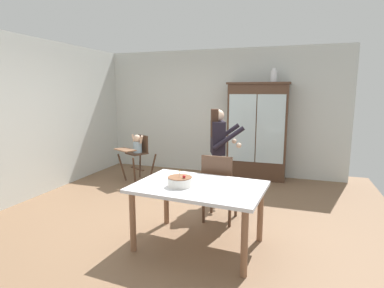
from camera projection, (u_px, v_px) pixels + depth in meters
name	position (u px, v px, depth m)	size (l,w,h in m)	color
ground_plane	(176.00, 215.00, 4.53)	(6.24, 6.24, 0.00)	brown
wall_back	(220.00, 112.00, 6.76)	(5.32, 0.06, 2.70)	silver
wall_left	(30.00, 119.00, 5.13)	(0.06, 5.32, 2.70)	silver
china_cabinet	(257.00, 131.00, 6.30)	(1.24, 0.48, 1.98)	#4C3323
ceramic_vase	(274.00, 76.00, 6.02)	(0.13, 0.13, 0.27)	white
high_chair_with_toddler	(137.00, 149.00, 6.16)	(0.77, 0.83, 0.95)	#4C3323
adult_person	(218.00, 144.00, 4.86)	(0.63, 0.62, 1.53)	#3D4C6B
dining_table	(199.00, 193.00, 3.52)	(1.53, 1.10, 0.74)	silver
birthday_cake	(180.00, 181.00, 3.46)	(0.28, 0.28, 0.19)	white
dining_chair_far_side	(218.00, 184.00, 4.18)	(0.46, 0.46, 0.96)	#4C3323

